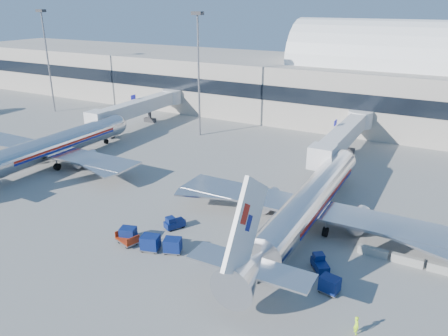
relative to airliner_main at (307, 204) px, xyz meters
The scene contains 21 objects.
ground 11.35m from the airliner_main, 155.75° to the right, with size 260.00×260.00×0.00m, color gray.
terminal 56.80m from the airliner_main, 114.64° to the left, with size 170.00×28.15×21.00m.
airliner_main is the anchor object (origin of this frame).
airliner_mid 42.00m from the airliner_main, behind, with size 32.00×37.26×12.07m.
jetbridge_near 26.43m from the airliner_main, 95.22° to the left, with size 4.40×27.50×6.25m.
jetbridge_mid 51.62m from the airliner_main, 149.36° to the left, with size 4.40×27.50×6.25m.
mast_far_west 75.44m from the airliner_main, 159.99° to the left, with size 2.00×1.20×22.60m.
mast_west 41.12m from the airliner_main, 139.64° to the left, with size 2.00×1.20×22.60m.
barrier_near 8.74m from the airliner_main, 17.39° to the right, with size 3.00×0.55×0.90m, color #9E9E96.
barrier_mid 11.84m from the airliner_main, 12.50° to the right, with size 3.00×0.55×0.90m, color #9E9E96.
barrier_far 15.02m from the airliner_main, ahead, with size 3.00×0.55×0.90m, color #9E9E96.
tug_lead 13.00m from the airliner_main, 117.50° to the right, with size 2.34×1.82×1.37m.
tug_right 8.81m from the airliner_main, 62.16° to the right, with size 2.33×2.55×1.51m.
tug_left 15.31m from the airliner_main, 150.15° to the right, with size 2.07×2.57×1.50m.
cart_train_a 15.81m from the airliner_main, 130.92° to the right, with size 2.19×1.94×1.61m.
cart_train_b 17.89m from the airliner_main, 134.89° to the right, with size 2.25×1.93×1.70m.
cart_train_c 20.13m from the airliner_main, 142.69° to the right, with size 2.05×1.78×1.53m.
cart_solo_near 12.32m from the airliner_main, 95.62° to the right, with size 1.88×1.52×1.52m.
cart_solo_far 12.24m from the airliner_main, 61.27° to the right, with size 1.98×1.64×1.55m.
cart_open_red 20.21m from the airliner_main, 140.56° to the right, with size 2.74×2.28×0.63m.
ramp_worker 17.37m from the airliner_main, 58.23° to the right, with size 0.58×0.38×1.59m, color #B3FE1A.
Camera 1 is at (23.13, -39.06, 24.46)m, focal length 35.00 mm.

